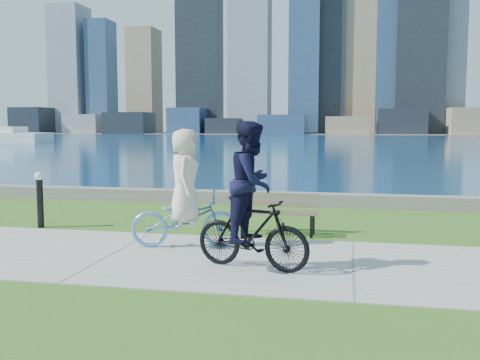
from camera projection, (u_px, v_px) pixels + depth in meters
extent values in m
plane|color=#2E5A17|center=(353.00, 267.00, 8.30)|extent=(320.00, 320.00, 0.00)
cube|color=#969792|center=(353.00, 266.00, 8.30)|extent=(80.00, 3.50, 0.02)
cube|color=slate|center=(351.00, 201.00, 14.32)|extent=(90.00, 0.50, 0.35)
cube|color=navy|center=(349.00, 140.00, 78.48)|extent=(320.00, 131.00, 0.01)
cube|color=slate|center=(349.00, 134.00, 135.01)|extent=(320.00, 30.00, 0.12)
cube|color=black|center=(32.00, 121.00, 140.84)|extent=(8.85, 8.30, 6.80)
cube|color=slate|center=(85.00, 124.00, 140.10)|extent=(9.46, 6.74, 4.97)
cube|color=black|center=(129.00, 123.00, 135.21)|extent=(10.92, 8.77, 5.38)
cube|color=navy|center=(188.00, 121.00, 133.56)|extent=(8.40, 8.58, 6.46)
cube|color=black|center=(225.00, 126.00, 132.88)|extent=(7.77, 9.79, 3.87)
cube|color=navy|center=(283.00, 125.00, 127.18)|extent=(10.92, 9.26, 4.60)
cube|color=#887153|center=(347.00, 126.00, 124.83)|extent=(9.99, 6.26, 4.20)
cube|color=black|center=(401.00, 122.00, 123.34)|extent=(10.97, 6.88, 5.89)
cube|color=#887153|center=(470.00, 121.00, 119.31)|extent=(9.15, 6.86, 6.06)
cube|color=slate|center=(70.00, 70.00, 146.28)|extent=(8.80, 9.24, 34.25)
cube|color=navy|center=(102.00, 77.00, 144.60)|extent=(6.16, 6.99, 30.10)
cube|color=#887153|center=(144.00, 82.00, 143.53)|extent=(7.27, 8.34, 27.71)
cube|color=black|center=(200.00, 40.00, 137.86)|extent=(10.92, 7.37, 48.19)
cube|color=slate|center=(250.00, 13.00, 134.45)|extent=(10.19, 7.36, 60.68)
cube|color=navy|center=(305.00, 34.00, 133.40)|extent=(7.52, 6.31, 49.77)
cube|color=#887153|center=(360.00, 32.00, 134.10)|extent=(10.79, 7.71, 50.96)
cube|color=black|center=(420.00, 10.00, 126.96)|extent=(11.26, 10.49, 58.87)
cube|color=slate|center=(448.00, 28.00, 129.71)|extent=(7.10, 11.39, 51.24)
cube|color=navy|center=(394.00, 3.00, 130.73)|extent=(8.00, 8.00, 64.00)
cube|color=black|center=(243.00, 224.00, 10.71)|extent=(0.06, 0.06, 0.44)
cube|color=black|center=(311.00, 227.00, 10.40)|extent=(0.06, 0.06, 0.44)
cube|color=black|center=(247.00, 221.00, 11.05)|extent=(0.06, 0.06, 0.44)
cube|color=black|center=(313.00, 224.00, 10.74)|extent=(0.06, 0.06, 0.44)
cube|color=brown|center=(277.00, 213.00, 10.53)|extent=(1.57, 0.15, 0.04)
cube|color=brown|center=(278.00, 212.00, 10.68)|extent=(1.57, 0.15, 0.04)
cube|color=brown|center=(279.00, 211.00, 10.83)|extent=(1.57, 0.15, 0.04)
cube|color=brown|center=(280.00, 204.00, 10.93)|extent=(1.57, 0.11, 0.11)
cube|color=brown|center=(280.00, 196.00, 10.95)|extent=(1.57, 0.11, 0.11)
cylinder|color=black|center=(40.00, 203.00, 11.45)|extent=(0.14, 0.14, 1.07)
sphere|color=white|center=(39.00, 176.00, 11.39)|extent=(0.19, 0.19, 0.19)
imported|color=#5A96DB|center=(185.00, 219.00, 9.53)|extent=(1.08, 2.03, 1.01)
imported|color=white|center=(185.00, 176.00, 9.45)|extent=(0.71, 0.93, 1.68)
imported|color=black|center=(252.00, 233.00, 8.06)|extent=(0.96, 1.90, 1.10)
imported|color=black|center=(252.00, 182.00, 7.98)|extent=(0.86, 1.00, 1.80)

